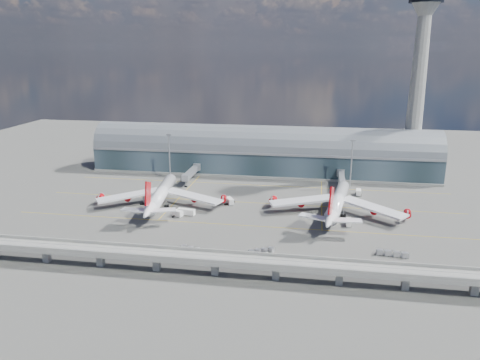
% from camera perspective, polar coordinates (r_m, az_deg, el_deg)
% --- Properties ---
extents(ground, '(500.00, 500.00, 0.00)m').
position_cam_1_polar(ground, '(206.84, 0.20, -4.51)').
color(ground, '#474744').
rests_on(ground, ground).
extents(taxi_lines, '(200.00, 80.12, 0.01)m').
position_cam_1_polar(taxi_lines, '(227.45, 1.08, -2.59)').
color(taxi_lines, gold).
rests_on(taxi_lines, ground).
extents(terminal, '(200.00, 30.00, 28.00)m').
position_cam_1_polar(terminal, '(277.85, 2.76, 3.25)').
color(terminal, '#213038').
rests_on(terminal, ground).
extents(control_tower, '(19.00, 19.00, 103.00)m').
position_cam_1_polar(control_tower, '(280.44, 20.84, 10.70)').
color(control_tower, gray).
rests_on(control_tower, ground).
extents(guideway, '(220.00, 8.50, 7.20)m').
position_cam_1_polar(guideway, '(154.99, -3.08, -9.69)').
color(guideway, gray).
rests_on(guideway, ground).
extents(floodlight_mast_left, '(3.00, 0.70, 25.70)m').
position_cam_1_polar(floodlight_mast_left, '(265.79, -8.61, 3.01)').
color(floodlight_mast_left, gray).
rests_on(floodlight_mast_left, ground).
extents(floodlight_mast_right, '(3.00, 0.70, 25.70)m').
position_cam_1_polar(floodlight_mast_right, '(253.97, 13.43, 2.15)').
color(floodlight_mast_right, gray).
rests_on(floodlight_mast_right, ground).
extents(airliner_left, '(61.77, 64.97, 19.80)m').
position_cam_1_polar(airliner_left, '(222.07, -9.67, -1.75)').
color(airliner_left, white).
rests_on(airliner_left, ground).
extents(airliner_right, '(62.73, 65.62, 20.85)m').
position_cam_1_polar(airliner_right, '(212.40, 11.76, -2.76)').
color(airliner_right, white).
rests_on(airliner_right, ground).
extents(jet_bridge_left, '(4.40, 28.00, 7.25)m').
position_cam_1_polar(jet_bridge_left, '(262.31, -5.87, 1.03)').
color(jet_bridge_left, gray).
rests_on(jet_bridge_left, ground).
extents(jet_bridge_right, '(4.40, 32.00, 7.25)m').
position_cam_1_polar(jet_bridge_right, '(252.07, 12.29, 0.13)').
color(jet_bridge_right, gray).
rests_on(jet_bridge_right, ground).
extents(service_truck_0, '(5.54, 7.26, 2.92)m').
position_cam_1_polar(service_truck_0, '(228.03, -11.36, -2.47)').
color(service_truck_0, silver).
rests_on(service_truck_0, ground).
extents(service_truck_1, '(5.32, 4.04, 2.80)m').
position_cam_1_polar(service_truck_1, '(208.57, -7.63, -4.07)').
color(service_truck_1, silver).
rests_on(service_truck_1, ground).
extents(service_truck_2, '(8.22, 3.53, 2.89)m').
position_cam_1_polar(service_truck_2, '(209.79, -6.57, -3.89)').
color(service_truck_2, silver).
rests_on(service_truck_2, ground).
extents(service_truck_3, '(2.34, 5.51, 2.65)m').
position_cam_1_polar(service_truck_3, '(201.81, 13.10, -5.07)').
color(service_truck_3, silver).
rests_on(service_truck_3, ground).
extents(service_truck_4, '(2.75, 5.20, 2.95)m').
position_cam_1_polar(service_truck_4, '(243.52, 14.25, -1.47)').
color(service_truck_4, silver).
rests_on(service_truck_4, ground).
extents(service_truck_5, '(5.08, 6.54, 2.98)m').
position_cam_1_polar(service_truck_5, '(223.02, -1.27, -2.56)').
color(service_truck_5, silver).
rests_on(service_truck_5, ground).
extents(cargo_train_0, '(9.73, 5.90, 1.68)m').
position_cam_1_polar(cargo_train_0, '(171.76, 2.59, -8.64)').
color(cargo_train_0, gray).
rests_on(cargo_train_0, ground).
extents(cargo_train_1, '(11.16, 5.16, 1.86)m').
position_cam_1_polar(cargo_train_1, '(172.89, -5.66, -8.50)').
color(cargo_train_1, gray).
rests_on(cargo_train_1, ground).
extents(cargo_train_2, '(11.48, 3.44, 1.89)m').
position_cam_1_polar(cargo_train_2, '(177.72, 18.06, -8.55)').
color(cargo_train_2, gray).
rests_on(cargo_train_2, ground).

